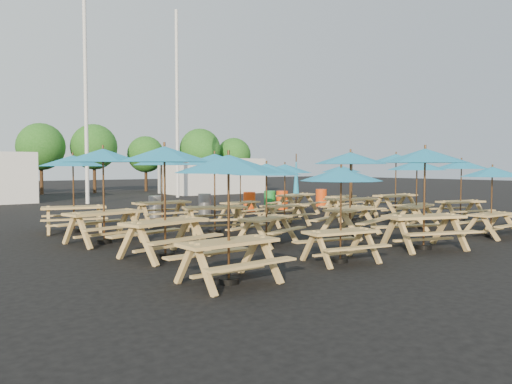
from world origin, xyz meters
TOP-DOWN VIEW (x-y plane):
  - ground at (0.00, 0.00)m, footprint 120.00×120.00m
  - picnic_unit_0 at (-6.04, -5.78)m, footprint 2.00×2.00m
  - picnic_unit_1 at (-5.81, -2.88)m, footprint 2.56×2.56m
  - picnic_unit_2 at (-6.16, -0.03)m, footprint 2.53×2.53m
  - picnic_unit_3 at (-6.13, 2.68)m, footprint 2.51×2.51m
  - picnic_unit_4 at (-3.08, -5.60)m, footprint 2.03×2.03m
  - picnic_unit_5 at (-2.85, -2.76)m, footprint 2.33×2.33m
  - picnic_unit_6 at (-2.76, -0.09)m, footprint 2.68×2.68m
  - picnic_unit_7 at (-3.14, 2.70)m, footprint 2.11×2.11m
  - picnic_unit_8 at (-0.19, -5.65)m, footprint 2.73×2.73m
  - picnic_unit_9 at (0.07, -2.98)m, footprint 2.70×2.70m
  - picnic_unit_10 at (0.15, 0.07)m, footprint 1.88×1.88m
  - picnic_unit_11 at (0.04, 2.54)m, footprint 2.04×2.04m
  - picnic_unit_12 at (3.15, -5.56)m, footprint 1.78×1.78m
  - picnic_unit_13 at (3.22, -3.00)m, footprint 2.43×2.43m
  - picnic_unit_14 at (3.21, -0.18)m, footprint 2.72×2.72m
  - picnic_unit_15 at (3.07, 2.79)m, footprint 2.46×2.30m
  - picnic_unit_17 at (6.13, -2.84)m, footprint 2.36×2.36m
  - picnic_unit_18 at (6.16, 0.09)m, footprint 2.22×2.22m
  - picnic_unit_19 at (5.76, 2.77)m, footprint 2.08×2.08m
  - waste_bin_0 at (-2.29, 5.01)m, footprint 0.54×0.54m
  - waste_bin_1 at (0.09, 5.25)m, footprint 0.54×0.54m
  - waste_bin_2 at (2.39, 5.19)m, footprint 0.54×0.54m
  - waste_bin_3 at (4.17, 5.02)m, footprint 0.54×0.54m
  - waste_bin_4 at (3.79, 5.47)m, footprint 0.54×0.54m
  - waste_bin_5 at (6.90, 5.21)m, footprint 0.54×0.54m
  - mast_0 at (-2.00, 14.00)m, footprint 0.20×0.20m
  - mast_1 at (4.50, 16.00)m, footprint 0.20×0.20m
  - event_tent_1 at (9.00, 19.00)m, footprint 7.00×4.00m
  - tree_3 at (-1.75, 24.72)m, footprint 3.36×3.36m
  - tree_4 at (1.90, 24.26)m, footprint 3.41×3.41m
  - tree_5 at (6.22, 24.67)m, footprint 2.94×2.94m
  - tree_6 at (10.23, 22.90)m, footprint 3.38×3.38m
  - tree_7 at (13.63, 22.92)m, footprint 2.95×2.95m

SIDE VIEW (x-z plane):
  - ground at x=0.00m, z-range 0.00..0.00m
  - waste_bin_0 at x=-2.29m, z-range 0.00..0.87m
  - waste_bin_1 at x=0.09m, z-range 0.00..0.87m
  - waste_bin_2 at x=2.39m, z-range 0.00..0.87m
  - waste_bin_3 at x=4.17m, z-range 0.00..0.87m
  - waste_bin_4 at x=3.79m, z-range 0.00..0.87m
  - waste_bin_5 at x=6.90m, z-range 0.00..0.87m
  - picnic_unit_15 at x=3.07m, z-range -0.23..2.33m
  - event_tent_1 at x=9.00m, z-range 0.00..2.60m
  - picnic_unit_4 at x=-3.08m, z-range 0.73..2.76m
  - picnic_unit_11 at x=0.04m, z-range 0.73..2.76m
  - picnic_unit_12 at x=3.15m, z-range 0.73..2.77m
  - picnic_unit_19 at x=5.76m, z-range 0.74..2.81m
  - picnic_unit_10 at x=0.15m, z-range 0.76..2.89m
  - picnic_unit_5 at x=-2.85m, z-range 0.76..2.89m
  - picnic_unit_13 at x=3.22m, z-range 0.81..3.05m
  - picnic_unit_0 at x=-6.04m, z-range 0.81..3.07m
  - picnic_unit_17 at x=6.13m, z-range 0.82..3.10m
  - picnic_unit_3 at x=-6.13m, z-range 0.86..3.25m
  - picnic_unit_6 at x=-2.76m, z-range 0.88..3.31m
  - picnic_unit_7 at x=-3.14m, z-range 0.88..3.31m
  - picnic_unit_9 at x=0.07m, z-range 0.89..3.35m
  - picnic_unit_8 at x=-0.19m, z-range 0.90..3.39m
  - picnic_unit_14 at x=3.21m, z-range 0.90..3.39m
  - picnic_unit_1 at x=-5.81m, z-range 0.90..3.40m
  - picnic_unit_2 at x=-6.16m, z-range 0.91..3.43m
  - picnic_unit_18 at x=6.16m, z-range 0.92..3.48m
  - tree_5 at x=6.22m, z-range 0.75..5.20m
  - tree_7 at x=13.63m, z-range 0.75..5.23m
  - tree_3 at x=-1.75m, z-range 0.86..5.95m
  - tree_6 at x=10.23m, z-range 0.86..5.99m
  - tree_4 at x=1.90m, z-range 0.87..6.04m
  - mast_0 at x=-2.00m, z-range 0.00..12.00m
  - mast_1 at x=4.50m, z-range 0.00..12.00m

